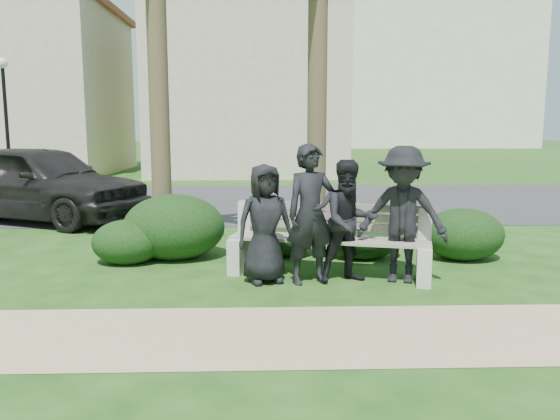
# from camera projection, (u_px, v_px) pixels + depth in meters

# --- Properties ---
(ground) EXTENTS (160.00, 160.00, 0.00)m
(ground) POSITION_uv_depth(u_px,v_px,m) (294.00, 282.00, 7.07)
(ground) COLOR #1B4112
(ground) RESTS_ON ground
(footpath) EXTENTS (30.00, 1.60, 0.01)m
(footpath) POSITION_uv_depth(u_px,v_px,m) (304.00, 334.00, 5.30)
(footpath) COLOR tan
(footpath) RESTS_ON ground
(asphalt_street) EXTENTS (160.00, 8.00, 0.01)m
(asphalt_street) POSITION_uv_depth(u_px,v_px,m) (277.00, 201.00, 14.98)
(asphalt_street) COLOR #2D2D30
(asphalt_street) RESTS_ON ground
(stucco_bldg_right) EXTENTS (8.40, 8.40, 7.30)m
(stucco_bldg_right) POSITION_uv_depth(u_px,v_px,m) (249.00, 90.00, 24.29)
(stucco_bldg_right) COLOR #C0AD90
(stucco_bldg_right) RESTS_ON ground
(hotel_tower) EXTENTS (26.00, 18.00, 37.30)m
(hotel_tower) POSITION_uv_depth(u_px,v_px,m) (393.00, 23.00, 59.88)
(hotel_tower) COLOR beige
(hotel_tower) RESTS_ON ground
(street_lamp) EXTENTS (0.36, 0.36, 4.29)m
(street_lamp) POSITION_uv_depth(u_px,v_px,m) (5.00, 99.00, 18.21)
(street_lamp) COLOR black
(street_lamp) RESTS_ON ground
(park_bench) EXTENTS (2.83, 1.30, 0.93)m
(park_bench) POSITION_uv_depth(u_px,v_px,m) (328.00, 245.00, 7.35)
(park_bench) COLOR gray
(park_bench) RESTS_ON ground
(man_a) EXTENTS (0.87, 0.70, 1.54)m
(man_a) POSITION_uv_depth(u_px,v_px,m) (265.00, 224.00, 6.99)
(man_a) COLOR black
(man_a) RESTS_ON ground
(man_b) EXTENTS (0.75, 0.61, 1.79)m
(man_b) POSITION_uv_depth(u_px,v_px,m) (311.00, 214.00, 6.94)
(man_b) COLOR black
(man_b) RESTS_ON ground
(man_c) EXTENTS (0.90, 0.79, 1.59)m
(man_c) POSITION_uv_depth(u_px,v_px,m) (349.00, 221.00, 7.01)
(man_c) COLOR black
(man_c) RESTS_ON ground
(man_d) EXTENTS (1.28, 0.97, 1.76)m
(man_d) POSITION_uv_depth(u_px,v_px,m) (402.00, 215.00, 7.00)
(man_d) COLOR black
(man_d) RESTS_ON ground
(hedge_a) EXTENTS (1.02, 0.85, 0.67)m
(hedge_a) POSITION_uv_depth(u_px,v_px,m) (127.00, 241.00, 8.05)
(hedge_a) COLOR black
(hedge_a) RESTS_ON ground
(hedge_b) EXTENTS (1.56, 1.29, 1.02)m
(hedge_b) POSITION_uv_depth(u_px,v_px,m) (174.00, 225.00, 8.37)
(hedge_b) COLOR black
(hedge_b) RESTS_ON ground
(hedge_c) EXTENTS (1.11, 0.92, 0.73)m
(hedge_c) POSITION_uv_depth(u_px,v_px,m) (281.00, 232.00, 8.56)
(hedge_c) COLOR black
(hedge_c) RESTS_ON ground
(hedge_d) EXTENTS (1.07, 0.88, 0.69)m
(hedge_d) POSITION_uv_depth(u_px,v_px,m) (277.00, 232.00, 8.63)
(hedge_d) COLOR black
(hedge_d) RESTS_ON ground
(hedge_e) EXTENTS (1.20, 0.99, 0.78)m
(hedge_e) POSITION_uv_depth(u_px,v_px,m) (363.00, 232.00, 8.40)
(hedge_e) COLOR black
(hedge_e) RESTS_ON ground
(hedge_f) EXTENTS (1.23, 1.02, 0.80)m
(hedge_f) POSITION_uv_depth(u_px,v_px,m) (463.00, 233.00, 8.31)
(hedge_f) COLOR black
(hedge_f) RESTS_ON ground
(car_a) EXTENTS (5.25, 3.81, 1.66)m
(car_a) POSITION_uv_depth(u_px,v_px,m) (39.00, 182.00, 11.67)
(car_a) COLOR black
(car_a) RESTS_ON ground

